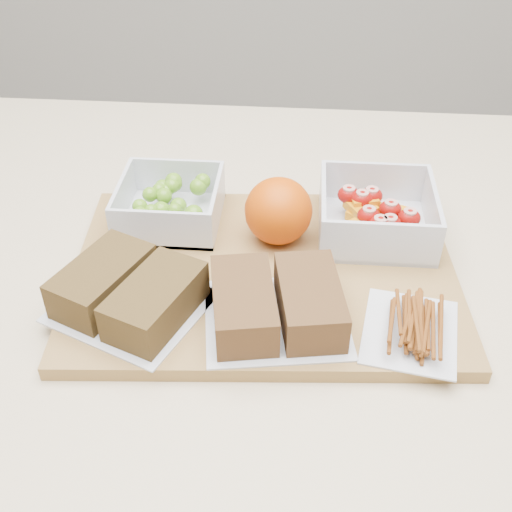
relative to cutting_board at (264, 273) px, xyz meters
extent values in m
cube|color=beige|center=(0.01, -0.01, -0.46)|extent=(1.20, 0.90, 0.90)
cube|color=#9F7841|center=(0.00, 0.00, 0.00)|extent=(0.44, 0.33, 0.02)
cube|color=silver|center=(-0.12, 0.08, 0.01)|extent=(0.12, 0.12, 0.00)
cube|color=silver|center=(-0.12, 0.14, 0.03)|extent=(0.12, 0.00, 0.05)
cube|color=silver|center=(-0.12, 0.03, 0.03)|extent=(0.12, 0.00, 0.05)
cube|color=silver|center=(-0.06, 0.08, 0.03)|extent=(0.00, 0.11, 0.05)
cube|color=silver|center=(-0.18, 0.08, 0.03)|extent=(0.00, 0.11, 0.05)
sphere|color=#5C911E|center=(-0.13, 0.07, 0.03)|extent=(0.02, 0.02, 0.02)
sphere|color=#5C911E|center=(-0.15, 0.07, 0.04)|extent=(0.02, 0.02, 0.02)
sphere|color=#5C911E|center=(-0.12, 0.11, 0.04)|extent=(0.02, 0.02, 0.02)
sphere|color=#5C911E|center=(-0.11, 0.09, 0.03)|extent=(0.02, 0.02, 0.02)
sphere|color=#5C911E|center=(-0.15, 0.09, 0.04)|extent=(0.02, 0.02, 0.02)
sphere|color=#5C911E|center=(-0.12, 0.07, 0.03)|extent=(0.02, 0.02, 0.02)
sphere|color=#5C911E|center=(-0.14, 0.10, 0.04)|extent=(0.02, 0.02, 0.02)
sphere|color=#5C911E|center=(-0.08, 0.05, 0.04)|extent=(0.02, 0.02, 0.02)
sphere|color=#5C911E|center=(-0.09, 0.12, 0.04)|extent=(0.02, 0.02, 0.02)
sphere|color=#5C911E|center=(-0.12, 0.12, 0.04)|extent=(0.02, 0.02, 0.02)
sphere|color=#5C911E|center=(-0.15, 0.05, 0.04)|extent=(0.02, 0.02, 0.02)
sphere|color=#5C911E|center=(-0.09, 0.12, 0.04)|extent=(0.02, 0.02, 0.02)
sphere|color=#5C911E|center=(-0.12, 0.05, 0.03)|extent=(0.02, 0.02, 0.02)
sphere|color=#5C911E|center=(-0.13, 0.11, 0.03)|extent=(0.02, 0.02, 0.02)
sphere|color=#5C911E|center=(-0.13, 0.10, 0.03)|extent=(0.02, 0.02, 0.02)
sphere|color=#5C911E|center=(-0.12, 0.12, 0.04)|extent=(0.02, 0.02, 0.02)
sphere|color=#5C911E|center=(-0.09, 0.04, 0.04)|extent=(0.02, 0.02, 0.02)
sphere|color=#5C911E|center=(-0.07, 0.05, 0.02)|extent=(0.02, 0.02, 0.02)
sphere|color=#5C911E|center=(-0.13, 0.11, 0.03)|extent=(0.02, 0.02, 0.02)
sphere|color=#5C911E|center=(-0.14, 0.06, 0.03)|extent=(0.02, 0.02, 0.02)
sphere|color=#5C911E|center=(-0.13, 0.12, 0.03)|extent=(0.02, 0.02, 0.02)
sphere|color=#5C911E|center=(-0.11, 0.06, 0.04)|extent=(0.02, 0.02, 0.02)
cube|color=silver|center=(0.13, 0.08, 0.01)|extent=(0.13, 0.13, 0.01)
cube|color=silver|center=(0.13, 0.14, 0.04)|extent=(0.13, 0.01, 0.06)
cube|color=silver|center=(0.13, 0.02, 0.04)|extent=(0.13, 0.01, 0.06)
cube|color=silver|center=(0.19, 0.08, 0.04)|extent=(0.01, 0.12, 0.06)
cube|color=silver|center=(0.06, 0.08, 0.04)|extent=(0.01, 0.12, 0.06)
cube|color=orange|center=(0.13, 0.06, 0.03)|extent=(0.04, 0.04, 0.01)
cube|color=orange|center=(0.11, 0.10, 0.03)|extent=(0.05, 0.05, 0.01)
cube|color=orange|center=(0.14, 0.08, 0.03)|extent=(0.04, 0.05, 0.01)
cube|color=orange|center=(0.15, 0.10, 0.02)|extent=(0.04, 0.05, 0.01)
cube|color=orange|center=(0.11, 0.09, 0.03)|extent=(0.04, 0.04, 0.01)
cube|color=orange|center=(0.11, 0.10, 0.04)|extent=(0.04, 0.03, 0.01)
cube|color=orange|center=(0.10, 0.04, 0.03)|extent=(0.04, 0.04, 0.01)
cube|color=orange|center=(0.14, 0.05, 0.03)|extent=(0.04, 0.04, 0.01)
cube|color=orange|center=(0.11, 0.09, 0.02)|extent=(0.04, 0.04, 0.01)
ellipsoid|color=#A31108|center=(0.14, 0.08, 0.04)|extent=(0.03, 0.02, 0.02)
ellipsoid|color=#A31108|center=(0.14, 0.05, 0.04)|extent=(0.03, 0.02, 0.02)
ellipsoid|color=#A31108|center=(0.09, 0.11, 0.04)|extent=(0.03, 0.02, 0.02)
ellipsoid|color=#A31108|center=(0.16, 0.06, 0.04)|extent=(0.03, 0.02, 0.02)
ellipsoid|color=#A31108|center=(0.11, 0.10, 0.04)|extent=(0.03, 0.02, 0.02)
ellipsoid|color=#A31108|center=(0.13, 0.05, 0.04)|extent=(0.03, 0.02, 0.02)
ellipsoid|color=#A31108|center=(0.11, 0.06, 0.04)|extent=(0.03, 0.02, 0.02)
ellipsoid|color=#A31108|center=(0.12, 0.11, 0.04)|extent=(0.03, 0.02, 0.02)
sphere|color=#D84D05|center=(0.01, 0.06, 0.05)|extent=(0.08, 0.08, 0.08)
cube|color=silver|center=(-0.13, -0.07, 0.01)|extent=(0.18, 0.17, 0.00)
cube|color=#503B1B|center=(-0.16, -0.06, 0.03)|extent=(0.10, 0.12, 0.04)
cube|color=#503B1B|center=(-0.10, -0.09, 0.03)|extent=(0.10, 0.12, 0.04)
cube|color=silver|center=(0.02, -0.08, 0.01)|extent=(0.16, 0.15, 0.00)
cube|color=brown|center=(-0.01, -0.09, 0.03)|extent=(0.08, 0.12, 0.04)
cube|color=brown|center=(0.05, -0.08, 0.03)|extent=(0.08, 0.12, 0.04)
cube|color=silver|center=(0.15, -0.09, 0.01)|extent=(0.11, 0.12, 0.00)
camera|label=1|loc=(0.03, -0.55, 0.46)|focal=45.00mm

